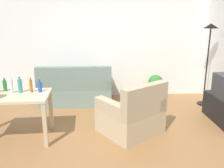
# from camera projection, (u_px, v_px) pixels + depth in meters

# --- Properties ---
(ground_plane) EXTENTS (5.20, 4.40, 0.02)m
(ground_plane) POSITION_uv_depth(u_px,v_px,m) (108.00, 134.00, 4.15)
(ground_plane) COLOR olive
(wall_rear) EXTENTS (5.20, 0.10, 2.70)m
(wall_rear) POSITION_uv_depth(u_px,v_px,m) (104.00, 42.00, 5.91)
(wall_rear) COLOR silver
(wall_rear) RESTS_ON ground_plane
(couch) EXTENTS (1.62, 0.84, 0.92)m
(couch) POSITION_uv_depth(u_px,v_px,m) (76.00, 90.00, 5.56)
(couch) COLOR slate
(couch) RESTS_ON ground_plane
(torchiere_lamp) EXTENTS (0.32, 0.32, 1.81)m
(torchiere_lamp) POSITION_uv_depth(u_px,v_px,m) (209.00, 42.00, 5.19)
(torchiere_lamp) COLOR black
(torchiere_lamp) RESTS_ON ground_plane
(desk) EXTENTS (1.23, 0.75, 0.76)m
(desk) POSITION_uv_depth(u_px,v_px,m) (11.00, 101.00, 3.81)
(desk) COLOR #C6B28E
(desk) RESTS_ON ground_plane
(potted_plant) EXTENTS (0.36, 0.36, 0.57)m
(potted_plant) POSITION_uv_depth(u_px,v_px,m) (155.00, 85.00, 5.96)
(potted_plant) COLOR brown
(potted_plant) RESTS_ON ground_plane
(armchair) EXTENTS (1.22, 1.20, 0.92)m
(armchair) POSITION_uv_depth(u_px,v_px,m) (132.00, 115.00, 4.11)
(armchair) COLOR tan
(armchair) RESTS_ON ground_plane
(bottle_green) EXTENTS (0.06, 0.06, 0.22)m
(bottle_green) POSITION_uv_depth(u_px,v_px,m) (5.00, 86.00, 3.96)
(bottle_green) COLOR #1E722D
(bottle_green) RESTS_ON desk
(bottle_clear) EXTENTS (0.05, 0.05, 0.27)m
(bottle_clear) POSITION_uv_depth(u_px,v_px,m) (11.00, 86.00, 3.85)
(bottle_clear) COLOR silver
(bottle_clear) RESTS_ON desk
(bottle_tall) EXTENTS (0.07, 0.07, 0.26)m
(bottle_tall) POSITION_uv_depth(u_px,v_px,m) (20.00, 86.00, 3.87)
(bottle_tall) COLOR teal
(bottle_tall) RESTS_ON desk
(bottle_amber) EXTENTS (0.05, 0.05, 0.24)m
(bottle_amber) POSITION_uv_depth(u_px,v_px,m) (31.00, 86.00, 3.90)
(bottle_amber) COLOR #9E6019
(bottle_amber) RESTS_ON desk
(bottle_blue) EXTENTS (0.06, 0.06, 0.22)m
(bottle_blue) POSITION_uv_depth(u_px,v_px,m) (40.00, 86.00, 3.91)
(bottle_blue) COLOR #2347A3
(bottle_blue) RESTS_ON desk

